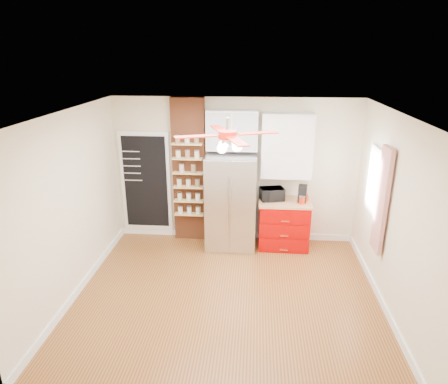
# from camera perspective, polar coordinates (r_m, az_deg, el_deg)

# --- Properties ---
(floor) EXTENTS (4.50, 4.50, 0.00)m
(floor) POSITION_cam_1_polar(r_m,az_deg,el_deg) (6.19, 0.44, -14.47)
(floor) COLOR brown
(floor) RESTS_ON ground
(ceiling) EXTENTS (4.50, 4.50, 0.00)m
(ceiling) POSITION_cam_1_polar(r_m,az_deg,el_deg) (5.19, 0.51, 11.11)
(ceiling) COLOR white
(ceiling) RESTS_ON wall_back
(wall_back) EXTENTS (4.50, 0.02, 2.70)m
(wall_back) POSITION_cam_1_polar(r_m,az_deg,el_deg) (7.43, 1.60, 3.02)
(wall_back) COLOR beige
(wall_back) RESTS_ON floor
(wall_front) EXTENTS (4.50, 0.02, 2.70)m
(wall_front) POSITION_cam_1_polar(r_m,az_deg,el_deg) (3.78, -1.82, -14.37)
(wall_front) COLOR beige
(wall_front) RESTS_ON floor
(wall_left) EXTENTS (0.02, 4.00, 2.70)m
(wall_left) POSITION_cam_1_polar(r_m,az_deg,el_deg) (6.12, -21.04, -1.99)
(wall_left) COLOR beige
(wall_left) RESTS_ON floor
(wall_right) EXTENTS (0.02, 4.00, 2.70)m
(wall_right) POSITION_cam_1_polar(r_m,az_deg,el_deg) (5.84, 23.09, -3.27)
(wall_right) COLOR beige
(wall_right) RESTS_ON floor
(chalkboard) EXTENTS (0.95, 0.05, 1.95)m
(chalkboard) POSITION_cam_1_polar(r_m,az_deg,el_deg) (7.74, -11.09, 1.41)
(chalkboard) COLOR white
(chalkboard) RESTS_ON wall_back
(brick_pillar) EXTENTS (0.60, 0.16, 2.70)m
(brick_pillar) POSITION_cam_1_polar(r_m,az_deg,el_deg) (7.45, -4.98, 2.99)
(brick_pillar) COLOR brown
(brick_pillar) RESTS_ON floor
(fridge) EXTENTS (0.90, 0.70, 1.75)m
(fridge) POSITION_cam_1_polar(r_m,az_deg,el_deg) (7.24, 1.01, -1.40)
(fridge) COLOR #B8B8BD
(fridge) RESTS_ON floor
(upper_glass_cabinet) EXTENTS (0.90, 0.35, 0.70)m
(upper_glass_cabinet) POSITION_cam_1_polar(r_m,az_deg,el_deg) (7.08, 1.18, 8.86)
(upper_glass_cabinet) COLOR white
(upper_glass_cabinet) RESTS_ON wall_back
(red_cabinet) EXTENTS (0.94, 0.64, 0.90)m
(red_cabinet) POSITION_cam_1_polar(r_m,az_deg,el_deg) (7.45, 8.51, -4.51)
(red_cabinet) COLOR #A80100
(red_cabinet) RESTS_ON floor
(upper_shelf_unit) EXTENTS (0.90, 0.30, 1.15)m
(upper_shelf_unit) POSITION_cam_1_polar(r_m,az_deg,el_deg) (7.17, 8.99, 6.51)
(upper_shelf_unit) COLOR white
(upper_shelf_unit) RESTS_ON wall_back
(window) EXTENTS (0.04, 0.75, 1.05)m
(window) POSITION_cam_1_polar(r_m,az_deg,el_deg) (6.58, 20.85, 1.35)
(window) COLOR white
(window) RESTS_ON wall_right
(curtain) EXTENTS (0.06, 0.40, 1.55)m
(curtain) POSITION_cam_1_polar(r_m,az_deg,el_deg) (6.10, 21.62, -1.14)
(curtain) COLOR #AF2117
(curtain) RESTS_ON wall_right
(ceiling_fan) EXTENTS (1.40, 1.40, 0.44)m
(ceiling_fan) POSITION_cam_1_polar(r_m,az_deg,el_deg) (5.23, 0.51, 8.12)
(ceiling_fan) COLOR silver
(ceiling_fan) RESTS_ON ceiling
(toaster_oven) EXTENTS (0.47, 0.38, 0.23)m
(toaster_oven) POSITION_cam_1_polar(r_m,az_deg,el_deg) (7.26, 6.86, -0.29)
(toaster_oven) COLOR black
(toaster_oven) RESTS_ON red_cabinet
(coffee_maker) EXTENTS (0.18, 0.21, 0.31)m
(coffee_maker) POSITION_cam_1_polar(r_m,az_deg,el_deg) (7.26, 11.14, -0.22)
(coffee_maker) COLOR black
(coffee_maker) RESTS_ON red_cabinet
(canister_left) EXTENTS (0.11, 0.11, 0.13)m
(canister_left) POSITION_cam_1_polar(r_m,az_deg,el_deg) (7.18, 11.09, -1.19)
(canister_left) COLOR red
(canister_left) RESTS_ON red_cabinet
(canister_right) EXTENTS (0.12, 0.12, 0.14)m
(canister_right) POSITION_cam_1_polar(r_m,az_deg,el_deg) (7.34, 11.56, -0.70)
(canister_right) COLOR red
(canister_right) RESTS_ON red_cabinet
(pantry_jar_oats) EXTENTS (0.09, 0.09, 0.14)m
(pantry_jar_oats) POSITION_cam_1_polar(r_m,az_deg,el_deg) (7.30, -6.07, 3.40)
(pantry_jar_oats) COLOR beige
(pantry_jar_oats) RESTS_ON brick_pillar
(pantry_jar_beans) EXTENTS (0.11, 0.11, 0.14)m
(pantry_jar_beans) POSITION_cam_1_polar(r_m,az_deg,el_deg) (7.27, -4.39, 3.34)
(pantry_jar_beans) COLOR brown
(pantry_jar_beans) RESTS_ON brick_pillar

